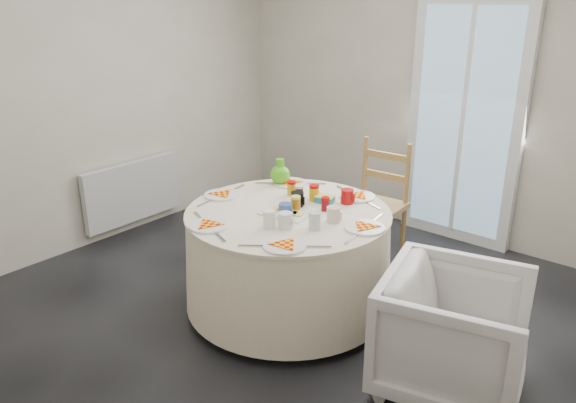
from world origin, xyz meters
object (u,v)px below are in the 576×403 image
Objects in this scene: radiator at (133,191)px; table at (288,259)px; green_pitcher at (280,167)px; armchair at (454,327)px; wooden_chair at (373,208)px.

radiator is 1.98m from table.
armchair is at bearing -39.97° from green_pitcher.
wooden_chair is at bearing 86.84° from table.
green_pitcher is at bearing -129.37° from wooden_chair.
wooden_chair is (0.06, 1.00, 0.09)m from table.
radiator is 2.20m from wooden_chair.
green_pitcher is at bearing 8.85° from radiator.
green_pitcher is (-1.64, 0.46, 0.48)m from armchair.
green_pitcher is (-0.46, -0.62, 0.40)m from wooden_chair.
table reaches higher than radiator.
table is at bearing 72.75° from armchair.
table is at bearing -4.16° from radiator.
radiator is 5.18× the size of green_pitcher.
table is 0.75m from green_pitcher.
table is at bearing -68.34° from green_pitcher.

